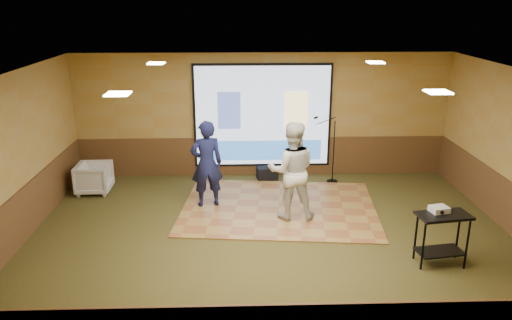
{
  "coord_description": "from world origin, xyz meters",
  "views": [
    {
      "loc": [
        -0.55,
        -8.26,
        4.22
      ],
      "look_at": [
        -0.25,
        0.66,
        1.3
      ],
      "focal_mm": 35.0,
      "sensor_mm": 36.0,
      "label": 1
    }
  ],
  "objects_px": {
    "duffel_bag": "(267,173)",
    "projector_screen": "(262,117)",
    "dance_floor": "(279,207)",
    "mic_stand": "(331,162)",
    "player_left": "(207,164)",
    "projector": "(439,209)",
    "player_right": "(292,171)",
    "av_table": "(442,230)",
    "banquet_chair": "(94,178)"
  },
  "relations": [
    {
      "from": "projector_screen",
      "to": "dance_floor",
      "type": "xyz_separation_m",
      "value": [
        0.25,
        -2.07,
        -1.46
      ]
    },
    {
      "from": "dance_floor",
      "to": "player_left",
      "type": "relative_size",
      "value": 2.19
    },
    {
      "from": "player_right",
      "to": "banquet_chair",
      "type": "xyz_separation_m",
      "value": [
        -4.29,
        1.54,
        -0.66
      ]
    },
    {
      "from": "dance_floor",
      "to": "player_right",
      "type": "distance_m",
      "value": 1.13
    },
    {
      "from": "dance_floor",
      "to": "banquet_chair",
      "type": "xyz_separation_m",
      "value": [
        -4.1,
        1.04,
        0.33
      ]
    },
    {
      "from": "av_table",
      "to": "mic_stand",
      "type": "relative_size",
      "value": 0.55
    },
    {
      "from": "banquet_chair",
      "to": "duffel_bag",
      "type": "distance_m",
      "value": 4.02
    },
    {
      "from": "player_left",
      "to": "av_table",
      "type": "height_order",
      "value": "player_left"
    },
    {
      "from": "mic_stand",
      "to": "banquet_chair",
      "type": "bearing_deg",
      "value": -171.45
    },
    {
      "from": "duffel_bag",
      "to": "banquet_chair",
      "type": "bearing_deg",
      "value": -169.54
    },
    {
      "from": "player_left",
      "to": "mic_stand",
      "type": "xyz_separation_m",
      "value": [
        2.84,
        1.37,
        -0.45
      ]
    },
    {
      "from": "player_left",
      "to": "banquet_chair",
      "type": "height_order",
      "value": "player_left"
    },
    {
      "from": "projector_screen",
      "to": "banquet_chair",
      "type": "distance_m",
      "value": 4.14
    },
    {
      "from": "player_left",
      "to": "mic_stand",
      "type": "bearing_deg",
      "value": -167.8
    },
    {
      "from": "duffel_bag",
      "to": "projector_screen",
      "type": "bearing_deg",
      "value": 109.35
    },
    {
      "from": "projector_screen",
      "to": "player_right",
      "type": "height_order",
      "value": "projector_screen"
    },
    {
      "from": "player_right",
      "to": "banquet_chair",
      "type": "bearing_deg",
      "value": -18.83
    },
    {
      "from": "banquet_chair",
      "to": "mic_stand",
      "type": "bearing_deg",
      "value": -85.48
    },
    {
      "from": "duffel_bag",
      "to": "player_right",
      "type": "bearing_deg",
      "value": -81.37
    },
    {
      "from": "player_left",
      "to": "duffel_bag",
      "type": "height_order",
      "value": "player_left"
    },
    {
      "from": "projector_screen",
      "to": "dance_floor",
      "type": "height_order",
      "value": "projector_screen"
    },
    {
      "from": "dance_floor",
      "to": "mic_stand",
      "type": "relative_size",
      "value": 2.47
    },
    {
      "from": "av_table",
      "to": "projector_screen",
      "type": "bearing_deg",
      "value": 121.54
    },
    {
      "from": "av_table",
      "to": "mic_stand",
      "type": "xyz_separation_m",
      "value": [
        -1.13,
        3.91,
        -0.11
      ]
    },
    {
      "from": "projector_screen",
      "to": "projector",
      "type": "distance_m",
      "value": 5.14
    },
    {
      "from": "projector_screen",
      "to": "banquet_chair",
      "type": "relative_size",
      "value": 4.41
    },
    {
      "from": "projector",
      "to": "dance_floor",
      "type": "bearing_deg",
      "value": 124.11
    },
    {
      "from": "projector",
      "to": "mic_stand",
      "type": "bearing_deg",
      "value": 93.12
    },
    {
      "from": "mic_stand",
      "to": "duffel_bag",
      "type": "height_order",
      "value": "mic_stand"
    },
    {
      "from": "player_left",
      "to": "player_right",
      "type": "distance_m",
      "value": 1.82
    },
    {
      "from": "dance_floor",
      "to": "mic_stand",
      "type": "bearing_deg",
      "value": 48.74
    },
    {
      "from": "av_table",
      "to": "duffel_bag",
      "type": "distance_m",
      "value": 4.92
    },
    {
      "from": "mic_stand",
      "to": "banquet_chair",
      "type": "height_order",
      "value": "mic_stand"
    },
    {
      "from": "dance_floor",
      "to": "duffel_bag",
      "type": "bearing_deg",
      "value": 94.74
    },
    {
      "from": "av_table",
      "to": "player_left",
      "type": "bearing_deg",
      "value": 147.43
    },
    {
      "from": "projector_screen",
      "to": "player_right",
      "type": "distance_m",
      "value": 2.66
    },
    {
      "from": "av_table",
      "to": "banquet_chair",
      "type": "distance_m",
      "value": 7.41
    },
    {
      "from": "player_left",
      "to": "av_table",
      "type": "xyz_separation_m",
      "value": [
        3.97,
        -2.54,
        -0.33
      ]
    },
    {
      "from": "dance_floor",
      "to": "av_table",
      "type": "distance_m",
      "value": 3.48
    },
    {
      "from": "mic_stand",
      "to": "player_right",
      "type": "bearing_deg",
      "value": -116.01
    },
    {
      "from": "projector_screen",
      "to": "player_right",
      "type": "relative_size",
      "value": 1.7
    },
    {
      "from": "dance_floor",
      "to": "projector",
      "type": "relative_size",
      "value": 14.32
    },
    {
      "from": "player_left",
      "to": "mic_stand",
      "type": "height_order",
      "value": "player_left"
    },
    {
      "from": "player_right",
      "to": "av_table",
      "type": "relative_size",
      "value": 2.2
    },
    {
      "from": "dance_floor",
      "to": "banquet_chair",
      "type": "distance_m",
      "value": 4.24
    },
    {
      "from": "projector_screen",
      "to": "duffel_bag",
      "type": "xyz_separation_m",
      "value": [
        0.11,
        -0.31,
        -1.32
      ]
    },
    {
      "from": "projector_screen",
      "to": "player_left",
      "type": "distance_m",
      "value": 2.34
    },
    {
      "from": "mic_stand",
      "to": "banquet_chair",
      "type": "relative_size",
      "value": 2.15
    },
    {
      "from": "dance_floor",
      "to": "av_table",
      "type": "bearing_deg",
      "value": -43.82
    },
    {
      "from": "av_table",
      "to": "projector",
      "type": "relative_size",
      "value": 3.18
    }
  ]
}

